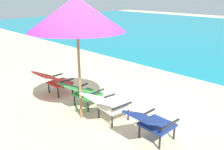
% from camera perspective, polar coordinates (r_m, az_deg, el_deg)
% --- Properties ---
extents(ground_plane, '(40.00, 40.00, 0.00)m').
position_cam_1_polar(ground_plane, '(8.25, 17.55, 0.73)').
color(ground_plane, beige).
extents(lounge_chair_far_left, '(0.55, 0.88, 0.68)m').
position_cam_1_polar(lounge_chair_far_left, '(6.15, -13.57, -1.12)').
color(lounge_chair_far_left, red).
rests_on(lounge_chair_far_left, ground_plane).
extents(lounge_chair_near_left, '(0.60, 0.91, 0.68)m').
position_cam_1_polar(lounge_chair_near_left, '(5.34, -7.15, -3.87)').
color(lounge_chair_near_left, '#338E3D').
rests_on(lounge_chair_near_left, ground_plane).
extents(lounge_chair_near_right, '(0.62, 0.92, 0.68)m').
position_cam_1_polar(lounge_chair_near_right, '(4.75, -1.30, -6.76)').
color(lounge_chair_near_right, silver).
rests_on(lounge_chair_near_right, ground_plane).
extents(lounge_chair_far_right, '(0.57, 0.89, 0.68)m').
position_cam_1_polar(lounge_chair_far_right, '(4.18, 9.27, -10.88)').
color(lounge_chair_far_right, navy).
rests_on(lounge_chair_far_right, ground_plane).
extents(beach_umbrella_center, '(2.52, 2.52, 2.43)m').
position_cam_1_polar(beach_umbrella_center, '(4.50, -8.35, 14.05)').
color(beach_umbrella_center, olive).
rests_on(beach_umbrella_center, ground_plane).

